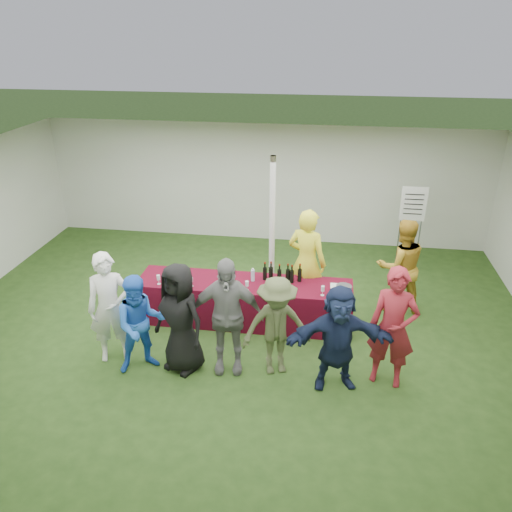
# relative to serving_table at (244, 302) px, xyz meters

# --- Properties ---
(ground) EXTENTS (60.00, 60.00, 0.00)m
(ground) POSITION_rel_serving_table_xyz_m (-0.14, -0.37, -0.38)
(ground) COLOR #284719
(ground) RESTS_ON ground
(tent) EXTENTS (10.00, 10.00, 10.00)m
(tent) POSITION_rel_serving_table_xyz_m (0.36, 0.83, 0.98)
(tent) COLOR white
(tent) RESTS_ON ground
(serving_table) EXTENTS (3.60, 0.80, 0.75)m
(serving_table) POSITION_rel_serving_table_xyz_m (0.00, 0.00, 0.00)
(serving_table) COLOR #550718
(serving_table) RESTS_ON ground
(wine_bottles) EXTENTS (0.65, 0.14, 0.32)m
(wine_bottles) POSITION_rel_serving_table_xyz_m (0.62, 0.14, 0.50)
(wine_bottles) COLOR black
(wine_bottles) RESTS_ON serving_table
(wine_glasses) EXTENTS (2.76, 0.08, 0.16)m
(wine_glasses) POSITION_rel_serving_table_xyz_m (-0.37, -0.26, 0.49)
(wine_glasses) COLOR silver
(wine_glasses) RESTS_ON serving_table
(water_bottle) EXTENTS (0.07, 0.07, 0.23)m
(water_bottle) POSITION_rel_serving_table_xyz_m (0.13, 0.08, 0.48)
(water_bottle) COLOR silver
(water_bottle) RESTS_ON serving_table
(bar_towel) EXTENTS (0.25, 0.18, 0.03)m
(bar_towel) POSITION_rel_serving_table_xyz_m (1.55, 0.05, 0.39)
(bar_towel) COLOR white
(bar_towel) RESTS_ON serving_table
(dump_bucket) EXTENTS (0.25, 0.25, 0.18)m
(dump_bucket) POSITION_rel_serving_table_xyz_m (1.63, -0.22, 0.46)
(dump_bucket) COLOR slate
(dump_bucket) RESTS_ON serving_table
(wine_list_sign) EXTENTS (0.50, 0.03, 1.80)m
(wine_list_sign) POSITION_rel_serving_table_xyz_m (2.98, 2.40, 0.94)
(wine_list_sign) COLOR slate
(wine_list_sign) RESTS_ON ground
(staff_pourer) EXTENTS (0.82, 0.69, 1.92)m
(staff_pourer) POSITION_rel_serving_table_xyz_m (1.01, 0.49, 0.59)
(staff_pourer) COLOR yellow
(staff_pourer) RESTS_ON ground
(staff_back) EXTENTS (0.96, 0.82, 1.73)m
(staff_back) POSITION_rel_serving_table_xyz_m (2.62, 0.76, 0.49)
(staff_back) COLOR gold
(staff_back) RESTS_ON ground
(customer_0) EXTENTS (0.75, 0.63, 1.75)m
(customer_0) POSITION_rel_serving_table_xyz_m (-1.79, -1.30, 0.50)
(customer_0) COLOR white
(customer_0) RESTS_ON ground
(customer_1) EXTENTS (0.92, 0.86, 1.52)m
(customer_1) POSITION_rel_serving_table_xyz_m (-1.26, -1.48, 0.39)
(customer_1) COLOR blue
(customer_1) RESTS_ON ground
(customer_2) EXTENTS (0.98, 0.84, 1.69)m
(customer_2) POSITION_rel_serving_table_xyz_m (-0.69, -1.39, 0.47)
(customer_2) COLOR black
(customer_2) RESTS_ON ground
(customer_3) EXTENTS (1.11, 0.57, 1.81)m
(customer_3) POSITION_rel_serving_table_xyz_m (-0.03, -1.32, 0.53)
(customer_3) COLOR slate
(customer_3) RESTS_ON ground
(customer_4) EXTENTS (1.12, 0.86, 1.54)m
(customer_4) POSITION_rel_serving_table_xyz_m (0.68, -1.28, 0.39)
(customer_4) COLOR #4F5833
(customer_4) RESTS_ON ground
(customer_5) EXTENTS (1.52, 0.75, 1.57)m
(customer_5) POSITION_rel_serving_table_xyz_m (1.54, -1.46, 0.41)
(customer_5) COLOR #182445
(customer_5) RESTS_ON ground
(customer_6) EXTENTS (0.73, 0.56, 1.80)m
(customer_6) POSITION_rel_serving_table_xyz_m (2.28, -1.28, 0.52)
(customer_6) COLOR maroon
(customer_6) RESTS_ON ground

